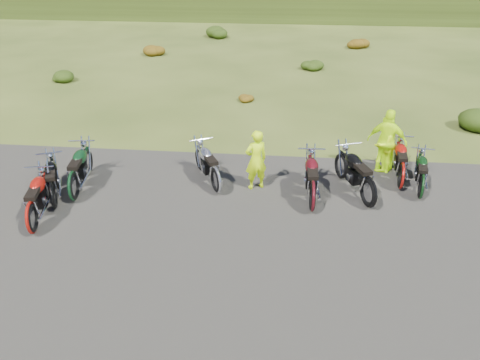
# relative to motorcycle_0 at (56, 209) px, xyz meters

# --- Properties ---
(ground) EXTENTS (300.00, 300.00, 0.00)m
(ground) POSITION_rel_motorcycle_0_xyz_m (4.35, -0.36, 0.00)
(ground) COLOR #2F3E14
(ground) RESTS_ON ground
(gravel_pad) EXTENTS (20.00, 12.00, 0.04)m
(gravel_pad) POSITION_rel_motorcycle_0_xyz_m (4.35, -2.36, 0.00)
(gravel_pad) COLOR black
(gravel_pad) RESTS_ON ground
(shrub_1) EXTENTS (1.03, 1.03, 0.61)m
(shrub_1) POSITION_rel_motorcycle_0_xyz_m (-4.75, 10.94, 0.31)
(shrub_1) COLOR #1F380E
(shrub_1) RESTS_ON ground
(shrub_2) EXTENTS (1.30, 1.30, 0.77)m
(shrub_2) POSITION_rel_motorcycle_0_xyz_m (-1.85, 16.24, 0.38)
(shrub_2) COLOR brown
(shrub_2) RESTS_ON ground
(shrub_3) EXTENTS (1.56, 1.56, 0.92)m
(shrub_3) POSITION_rel_motorcycle_0_xyz_m (1.05, 21.54, 0.46)
(shrub_3) COLOR #1F380E
(shrub_3) RESTS_ON ground
(shrub_4) EXTENTS (0.77, 0.77, 0.45)m
(shrub_4) POSITION_rel_motorcycle_0_xyz_m (3.95, 8.84, 0.23)
(shrub_4) COLOR brown
(shrub_4) RESTS_ON ground
(shrub_5) EXTENTS (1.03, 1.03, 0.61)m
(shrub_5) POSITION_rel_motorcycle_0_xyz_m (6.85, 14.14, 0.31)
(shrub_5) COLOR #1F380E
(shrub_5) RESTS_ON ground
(shrub_6) EXTENTS (1.30, 1.30, 0.77)m
(shrub_6) POSITION_rel_motorcycle_0_xyz_m (9.75, 19.44, 0.38)
(shrub_6) COLOR brown
(shrub_6) RESTS_ON ground
(motorcycle_0) EXTENTS (1.44, 2.12, 1.06)m
(motorcycle_0) POSITION_rel_motorcycle_0_xyz_m (0.00, 0.00, 0.00)
(motorcycle_0) COLOR black
(motorcycle_0) RESTS_ON ground
(motorcycle_1) EXTENTS (1.17, 2.24, 1.12)m
(motorcycle_1) POSITION_rel_motorcycle_0_xyz_m (-0.00, -1.06, 0.00)
(motorcycle_1) COLOR maroon
(motorcycle_1) RESTS_ON ground
(motorcycle_2) EXTENTS (1.03, 2.29, 1.16)m
(motorcycle_2) POSITION_rel_motorcycle_0_xyz_m (0.34, 0.46, 0.00)
(motorcycle_2) COLOR black
(motorcycle_2) RESTS_ON ground
(motorcycle_3) EXTENTS (1.59, 2.18, 1.10)m
(motorcycle_3) POSITION_rel_motorcycle_0_xyz_m (3.91, 1.20, 0.00)
(motorcycle_3) COLOR #B1B1B6
(motorcycle_3) RESTS_ON ground
(motorcycle_4) EXTENTS (0.78, 2.22, 1.16)m
(motorcycle_4) POSITION_rel_motorcycle_0_xyz_m (6.40, 0.55, 0.00)
(motorcycle_4) COLOR #450B11
(motorcycle_4) RESTS_ON ground
(motorcycle_5) EXTENTS (1.51, 2.42, 1.20)m
(motorcycle_5) POSITION_rel_motorcycle_0_xyz_m (7.79, 0.87, 0.00)
(motorcycle_5) COLOR black
(motorcycle_5) RESTS_ON ground
(motorcycle_6) EXTENTS (0.92, 2.13, 1.08)m
(motorcycle_6) POSITION_rel_motorcycle_0_xyz_m (8.81, 1.93, 0.00)
(motorcycle_6) COLOR maroon
(motorcycle_6) RESTS_ON ground
(motorcycle_7) EXTENTS (0.95, 1.96, 0.99)m
(motorcycle_7) POSITION_rel_motorcycle_0_xyz_m (9.22, 1.43, 0.00)
(motorcycle_7) COLOR black
(motorcycle_7) RESTS_ON ground
(person_middle) EXTENTS (0.72, 0.62, 1.65)m
(person_middle) POSITION_rel_motorcycle_0_xyz_m (4.93, 1.56, 0.83)
(person_middle) COLOR #CCFC0D
(person_middle) RESTS_ON ground
(person_right_a) EXTENTS (0.99, 0.99, 1.61)m
(person_right_a) POSITION_rel_motorcycle_0_xyz_m (8.48, 3.00, 0.81)
(person_right_a) COLOR #CCFC0D
(person_right_a) RESTS_ON ground
(person_right_b) EXTENTS (1.18, 0.79, 1.86)m
(person_right_b) POSITION_rel_motorcycle_0_xyz_m (8.53, 2.91, 0.93)
(person_right_b) COLOR #CCFC0D
(person_right_b) RESTS_ON ground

